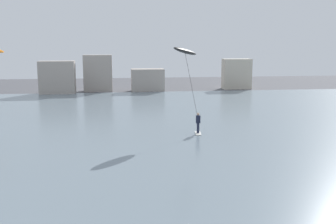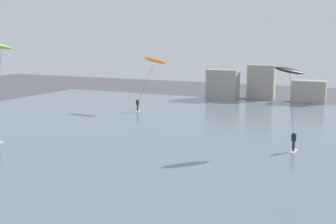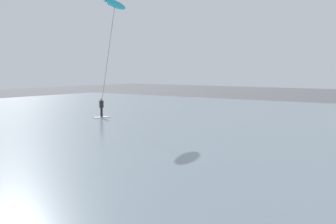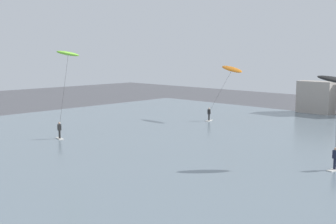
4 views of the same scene
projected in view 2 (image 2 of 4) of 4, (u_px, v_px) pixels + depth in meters
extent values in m
cube|color=slate|center=(280.00, 147.00, 33.43)|extent=(84.00, 52.00, 0.10)
cube|color=#A89E93|center=(223.00, 84.00, 61.74)|extent=(4.80, 2.36, 4.54)
cube|color=#A89E93|center=(261.00, 82.00, 61.62)|extent=(4.08, 2.15, 5.26)
cube|color=#A89E93|center=(309.00, 92.00, 57.90)|extent=(4.68, 2.72, 3.26)
cube|color=silver|center=(293.00, 151.00, 31.96)|extent=(0.62, 1.44, 0.06)
cylinder|color=#191E33|center=(293.00, 146.00, 31.88)|extent=(0.20, 0.20, 0.78)
cube|color=#191E33|center=(294.00, 137.00, 31.76)|extent=(0.37, 0.26, 0.60)
sphere|color=tan|center=(294.00, 132.00, 31.69)|extent=(0.20, 0.20, 0.20)
cylinder|color=#333333|center=(292.00, 105.00, 32.18)|extent=(0.83, 1.56, 5.11)
ellipsoid|color=black|center=(290.00, 71.00, 32.56)|extent=(2.79, 2.90, 1.09)
ellipsoid|color=#7AD133|center=(1.00, 46.00, 35.29)|extent=(1.24, 2.90, 0.77)
cube|color=silver|center=(138.00, 111.00, 50.38)|extent=(0.82, 1.47, 0.06)
cylinder|color=black|center=(138.00, 108.00, 50.30)|extent=(0.20, 0.20, 0.78)
cube|color=black|center=(138.00, 102.00, 50.18)|extent=(0.39, 0.31, 0.60)
sphere|color=beige|center=(137.00, 99.00, 50.11)|extent=(0.20, 0.20, 0.20)
cylinder|color=#333333|center=(147.00, 82.00, 51.00)|extent=(1.00, 3.25, 5.09)
ellipsoid|color=orange|center=(156.00, 60.00, 51.78)|extent=(4.00, 2.24, 1.22)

